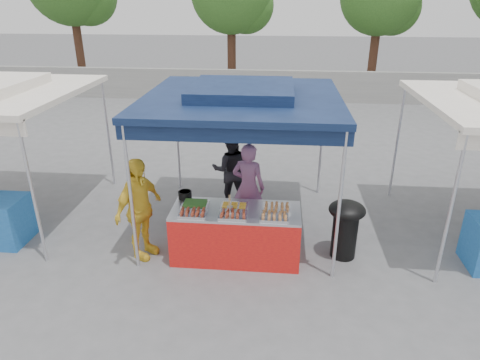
# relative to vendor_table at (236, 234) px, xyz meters

# --- Properties ---
(ground_plane) EXTENTS (80.00, 80.00, 0.00)m
(ground_plane) POSITION_rel_vendor_table_xyz_m (0.00, 0.10, -0.43)
(ground_plane) COLOR slate
(back_wall) EXTENTS (40.00, 0.25, 1.20)m
(back_wall) POSITION_rel_vendor_table_xyz_m (0.00, 11.10, 0.17)
(back_wall) COLOR gray
(back_wall) RESTS_ON ground_plane
(main_canopy) EXTENTS (3.20, 3.20, 2.57)m
(main_canopy) POSITION_rel_vendor_table_xyz_m (0.00, 1.07, 1.94)
(main_canopy) COLOR silver
(main_canopy) RESTS_ON ground_plane
(vendor_table) EXTENTS (2.00, 0.80, 0.85)m
(vendor_table) POSITION_rel_vendor_table_xyz_m (0.00, 0.00, 0.00)
(vendor_table) COLOR red
(vendor_table) RESTS_ON ground_plane
(food_tray_fl) EXTENTS (0.42, 0.30, 0.07)m
(food_tray_fl) POSITION_rel_vendor_table_xyz_m (-0.63, -0.24, 0.46)
(food_tray_fl) COLOR silver
(food_tray_fl) RESTS_ON vendor_table
(food_tray_fm) EXTENTS (0.42, 0.30, 0.07)m
(food_tray_fm) POSITION_rel_vendor_table_xyz_m (-0.02, -0.24, 0.46)
(food_tray_fm) COLOR silver
(food_tray_fm) RESTS_ON vendor_table
(food_tray_fr) EXTENTS (0.42, 0.30, 0.07)m
(food_tray_fr) POSITION_rel_vendor_table_xyz_m (0.60, -0.24, 0.46)
(food_tray_fr) COLOR silver
(food_tray_fr) RESTS_ON vendor_table
(food_tray_bl) EXTENTS (0.42, 0.30, 0.07)m
(food_tray_bl) POSITION_rel_vendor_table_xyz_m (-0.65, 0.06, 0.46)
(food_tray_bl) COLOR silver
(food_tray_bl) RESTS_ON vendor_table
(food_tray_bm) EXTENTS (0.42, 0.30, 0.07)m
(food_tray_bm) POSITION_rel_vendor_table_xyz_m (-0.03, 0.05, 0.46)
(food_tray_bm) COLOR silver
(food_tray_bm) RESTS_ON vendor_table
(food_tray_br) EXTENTS (0.42, 0.30, 0.07)m
(food_tray_br) POSITION_rel_vendor_table_xyz_m (0.63, 0.06, 0.46)
(food_tray_br) COLOR silver
(food_tray_br) RESTS_ON vendor_table
(cooking_pot) EXTENTS (0.22, 0.22, 0.13)m
(cooking_pot) POSITION_rel_vendor_table_xyz_m (-0.87, 0.32, 0.49)
(cooking_pot) COLOR black
(cooking_pot) RESTS_ON vendor_table
(skewer_cup) EXTENTS (0.09, 0.09, 0.11)m
(skewer_cup) POSITION_rel_vendor_table_xyz_m (-0.08, -0.11, 0.48)
(skewer_cup) COLOR silver
(skewer_cup) RESTS_ON vendor_table
(wok_burner) EXTENTS (0.58, 0.58, 0.97)m
(wok_burner) POSITION_rel_vendor_table_xyz_m (1.72, 0.19, 0.15)
(wok_burner) COLOR black
(wok_burner) RESTS_ON ground_plane
(crate_left) EXTENTS (0.52, 0.36, 0.31)m
(crate_left) POSITION_rel_vendor_table_xyz_m (-0.41, 0.53, -0.27)
(crate_left) COLOR #1540B1
(crate_left) RESTS_ON ground_plane
(crate_right) EXTENTS (0.49, 0.34, 0.29)m
(crate_right) POSITION_rel_vendor_table_xyz_m (0.26, 0.62, -0.28)
(crate_right) COLOR #1540B1
(crate_right) RESTS_ON ground_plane
(crate_stacked) EXTENTS (0.46, 0.32, 0.27)m
(crate_stacked) POSITION_rel_vendor_table_xyz_m (0.26, 0.62, 0.00)
(crate_stacked) COLOR #1540B1
(crate_stacked) RESTS_ON crate_right
(vendor_woman) EXTENTS (0.67, 0.52, 1.61)m
(vendor_woman) POSITION_rel_vendor_table_xyz_m (0.12, 0.95, 0.38)
(vendor_woman) COLOR #955F8B
(vendor_woman) RESTS_ON ground_plane
(helper_man) EXTENTS (0.80, 0.66, 1.53)m
(helper_man) POSITION_rel_vendor_table_xyz_m (-0.29, 1.85, 0.34)
(helper_man) COLOR black
(helper_man) RESTS_ON ground_plane
(customer_person) EXTENTS (0.77, 1.06, 1.68)m
(customer_person) POSITION_rel_vendor_table_xyz_m (-1.51, -0.10, 0.41)
(customer_person) COLOR yellow
(customer_person) RESTS_ON ground_plane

